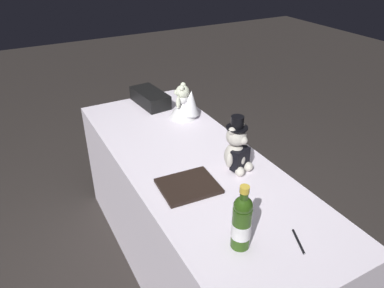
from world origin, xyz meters
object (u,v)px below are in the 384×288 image
(teddy_bear_groom, at_px, (237,149))
(teddy_bear_bride, at_px, (185,104))
(champagne_bottle, at_px, (242,222))
(guestbook, at_px, (188,186))
(signing_pen, at_px, (299,242))
(gift_case_black, at_px, (150,98))

(teddy_bear_groom, distance_m, teddy_bear_bride, 0.67)
(teddy_bear_groom, height_order, champagne_bottle, teddy_bear_groom)
(teddy_bear_bride, height_order, guestbook, teddy_bear_bride)
(signing_pen, bearing_deg, teddy_bear_groom, -8.01)
(guestbook, bearing_deg, teddy_bear_groom, -81.59)
(champagne_bottle, xyz_separation_m, gift_case_black, (1.43, -0.22, -0.07))
(signing_pen, relative_size, guestbook, 0.47)
(teddy_bear_groom, distance_m, champagne_bottle, 0.54)
(teddy_bear_groom, relative_size, gift_case_black, 0.86)
(teddy_bear_groom, distance_m, guestbook, 0.31)
(teddy_bear_groom, distance_m, gift_case_black, 0.98)
(teddy_bear_bride, bearing_deg, gift_case_black, 21.40)
(teddy_bear_bride, distance_m, guestbook, 0.78)
(gift_case_black, height_order, guestbook, gift_case_black)
(champagne_bottle, relative_size, gift_case_black, 0.83)
(teddy_bear_groom, relative_size, champagne_bottle, 1.04)
(signing_pen, bearing_deg, gift_case_black, -0.47)
(gift_case_black, bearing_deg, teddy_bear_bride, -158.60)
(teddy_bear_bride, relative_size, champagne_bottle, 0.82)
(teddy_bear_bride, relative_size, signing_pen, 1.83)
(gift_case_black, bearing_deg, teddy_bear_groom, -176.18)
(teddy_bear_groom, bearing_deg, teddy_bear_bride, -4.70)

